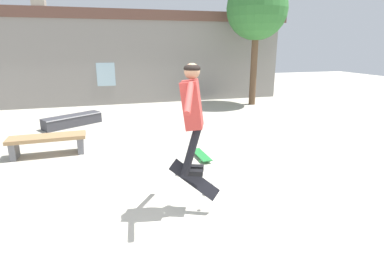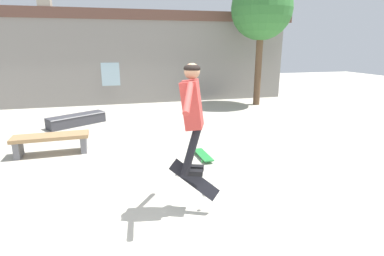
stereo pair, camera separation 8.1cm
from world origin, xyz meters
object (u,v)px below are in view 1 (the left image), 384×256
Objects in this scene: park_bench at (48,141)px; skater at (192,110)px; skateboard_resting at (201,155)px; skate_ledge at (72,120)px; tree_right at (257,10)px; skateboard_flipping at (194,180)px.

skater reaches higher than park_bench.
skater reaches higher than skateboard_resting.
park_bench is at bearing -127.57° from skate_ledge.
tree_right reaches higher than park_bench.
skate_ledge is (-6.70, -1.61, -3.45)m from tree_right.
skate_ledge is 5.97m from skateboard_flipping.
skate_ledge is at bearing -166.48° from tree_right.
skater is 2.21× the size of skateboard_flipping.
park_bench reaches higher than skate_ledge.
skater is at bearing -24.11° from skateboard_resting.
skate_ledge is at bearing 82.09° from park_bench.
skater is at bearing -122.51° from tree_right.
skater is (2.41, -3.03, 1.18)m from park_bench.
tree_right reaches higher than skater.
tree_right is 7.71m from skate_ledge.
park_bench is 1.04× the size of skater.
skate_ledge is (0.26, 2.49, -0.16)m from park_bench.
park_bench is at bearing 149.80° from skater.
park_bench is at bearing -149.48° from tree_right.
skate_ledge reaches higher than skateboard_resting.
skateboard_flipping is 2.16m from skateboard_resting.
skateboard_flipping reaches higher than skate_ledge.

